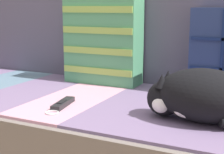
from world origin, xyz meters
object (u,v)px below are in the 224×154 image
Objects in this scene: couch at (112,137)px; sleeping_cat at (198,96)px; game_remote_near at (62,104)px; throw_pillow_striped at (103,40)px.

sleeping_cat reaches higher than couch.
sleeping_cat reaches higher than game_remote_near.
game_remote_near is at bearing -115.67° from couch.
sleeping_cat is (0.39, -0.16, 0.27)m from couch.
couch is at bearing 157.34° from sleeping_cat.
sleeping_cat is at bearing -22.66° from couch.
throw_pillow_striped is (-0.16, 0.22, 0.39)m from couch.
throw_pillow_striped is at bearing 97.05° from game_remote_near.
game_remote_near is (-0.10, -0.22, 0.19)m from couch.
sleeping_cat is at bearing 6.35° from game_remote_near.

